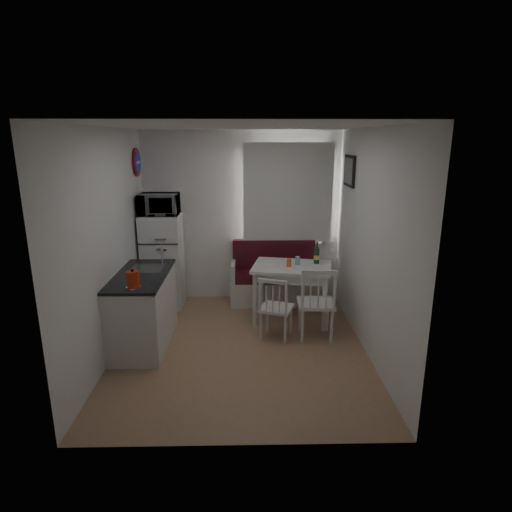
% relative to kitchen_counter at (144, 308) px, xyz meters
% --- Properties ---
extents(floor, '(3.00, 3.50, 0.02)m').
position_rel_kitchen_counter_xyz_m(floor, '(1.20, -0.16, -0.46)').
color(floor, '#9D7453').
rests_on(floor, ground).
extents(ceiling, '(3.00, 3.50, 0.02)m').
position_rel_kitchen_counter_xyz_m(ceiling, '(1.20, -0.16, 2.14)').
color(ceiling, white).
rests_on(ceiling, wall_back).
extents(wall_back, '(3.00, 0.02, 2.60)m').
position_rel_kitchen_counter_xyz_m(wall_back, '(1.20, 1.59, 0.84)').
color(wall_back, white).
rests_on(wall_back, floor).
extents(wall_front, '(3.00, 0.02, 2.60)m').
position_rel_kitchen_counter_xyz_m(wall_front, '(1.20, -1.91, 0.84)').
color(wall_front, white).
rests_on(wall_front, floor).
extents(wall_left, '(0.02, 3.50, 2.60)m').
position_rel_kitchen_counter_xyz_m(wall_left, '(-0.30, -0.16, 0.84)').
color(wall_left, white).
rests_on(wall_left, floor).
extents(wall_right, '(0.02, 3.50, 2.60)m').
position_rel_kitchen_counter_xyz_m(wall_right, '(2.70, -0.16, 0.84)').
color(wall_right, white).
rests_on(wall_right, floor).
extents(window, '(1.22, 0.06, 1.47)m').
position_rel_kitchen_counter_xyz_m(window, '(1.90, 1.56, 1.17)').
color(window, silver).
rests_on(window, wall_back).
extents(curtain, '(1.35, 0.02, 1.50)m').
position_rel_kitchen_counter_xyz_m(curtain, '(1.90, 1.49, 1.22)').
color(curtain, white).
rests_on(curtain, wall_back).
extents(kitchen_counter, '(0.62, 1.32, 1.16)m').
position_rel_kitchen_counter_xyz_m(kitchen_counter, '(0.00, 0.00, 0.00)').
color(kitchen_counter, silver).
rests_on(kitchen_counter, floor).
extents(wall_sign, '(0.03, 0.40, 0.40)m').
position_rel_kitchen_counter_xyz_m(wall_sign, '(-0.27, 1.29, 1.69)').
color(wall_sign, '#1A27A1').
rests_on(wall_sign, wall_left).
extents(picture_frame, '(0.04, 0.52, 0.42)m').
position_rel_kitchen_counter_xyz_m(picture_frame, '(2.67, 0.94, 1.59)').
color(picture_frame, black).
rests_on(picture_frame, wall_right).
extents(bench, '(1.34, 0.52, 0.96)m').
position_rel_kitchen_counter_xyz_m(bench, '(1.70, 1.36, -0.14)').
color(bench, silver).
rests_on(bench, floor).
extents(dining_table, '(1.18, 0.93, 0.79)m').
position_rel_kitchen_counter_xyz_m(dining_table, '(1.90, 0.68, 0.25)').
color(dining_table, silver).
rests_on(dining_table, floor).
extents(chair_left, '(0.49, 0.49, 0.45)m').
position_rel_kitchen_counter_xyz_m(chair_left, '(1.65, 0.02, 0.06)').
color(chair_left, silver).
rests_on(chair_left, floor).
extents(chair_right, '(0.46, 0.44, 0.51)m').
position_rel_kitchen_counter_xyz_m(chair_right, '(2.15, 0.01, 0.14)').
color(chair_right, silver).
rests_on(chair_right, floor).
extents(fridge, '(0.56, 0.56, 1.41)m').
position_rel_kitchen_counter_xyz_m(fridge, '(0.02, 1.24, 0.25)').
color(fridge, white).
rests_on(fridge, floor).
extents(microwave, '(0.56, 0.38, 0.31)m').
position_rel_kitchen_counter_xyz_m(microwave, '(0.02, 1.19, 1.11)').
color(microwave, white).
rests_on(microwave, fridge).
extents(kettle, '(0.16, 0.16, 0.22)m').
position_rel_kitchen_counter_xyz_m(kettle, '(0.05, -0.54, 0.55)').
color(kettle, red).
rests_on(kettle, kitchen_counter).
extents(wine_bottle, '(0.08, 0.08, 0.31)m').
position_rel_kitchen_counter_xyz_m(wine_bottle, '(2.25, 0.78, 0.49)').
color(wine_bottle, '#154220').
rests_on(wine_bottle, dining_table).
extents(drinking_glass_orange, '(0.07, 0.07, 0.11)m').
position_rel_kitchen_counter_xyz_m(drinking_glass_orange, '(1.85, 0.63, 0.39)').
color(drinking_glass_orange, '#FF602A').
rests_on(drinking_glass_orange, dining_table).
extents(drinking_glass_blue, '(0.07, 0.07, 0.11)m').
position_rel_kitchen_counter_xyz_m(drinking_glass_blue, '(1.98, 0.73, 0.39)').
color(drinking_glass_blue, '#77A7CA').
rests_on(drinking_glass_blue, dining_table).
extents(plate, '(0.26, 0.26, 0.02)m').
position_rel_kitchen_counter_xyz_m(plate, '(1.60, 0.70, 0.35)').
color(plate, white).
rests_on(plate, dining_table).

